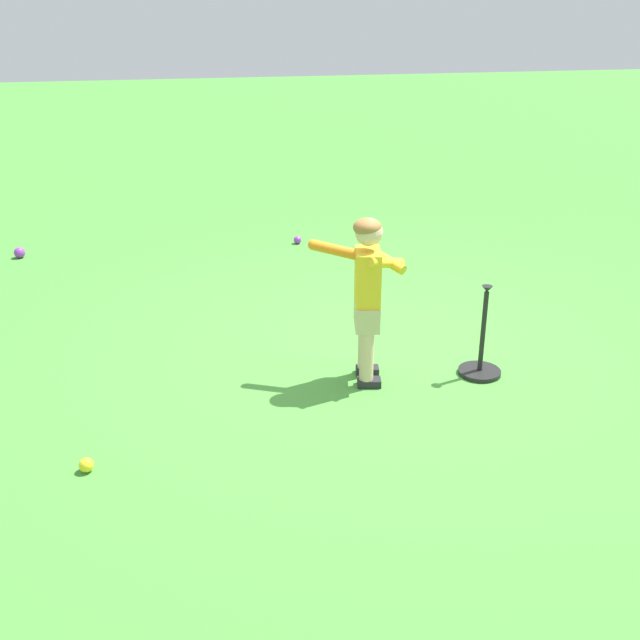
% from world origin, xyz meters
% --- Properties ---
extents(ground_plane, '(40.00, 40.00, 0.00)m').
position_xyz_m(ground_plane, '(0.00, 0.00, 0.00)').
color(ground_plane, '#479338').
extents(child_batter, '(0.41, 0.57, 1.08)m').
position_xyz_m(child_batter, '(-0.41, 0.19, 0.65)').
color(child_batter, '#232328').
rests_on(child_batter, ground).
extents(play_ball_near_batter, '(0.08, 0.08, 0.08)m').
position_xyz_m(play_ball_near_batter, '(-1.09, 1.90, 0.04)').
color(play_ball_near_batter, yellow).
rests_on(play_ball_near_batter, ground).
extents(play_ball_far_right, '(0.08, 0.08, 0.08)m').
position_xyz_m(play_ball_far_right, '(2.58, 0.07, 0.04)').
color(play_ball_far_right, purple).
rests_on(play_ball_far_right, ground).
extents(play_ball_by_bucket, '(0.10, 0.10, 0.10)m').
position_xyz_m(play_ball_by_bucket, '(2.71, 2.74, 0.05)').
color(play_ball_by_bucket, purple).
rests_on(play_ball_by_bucket, ground).
extents(batting_tee, '(0.28, 0.28, 0.62)m').
position_xyz_m(batting_tee, '(-0.49, -0.57, 0.10)').
color(batting_tee, black).
rests_on(batting_tee, ground).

